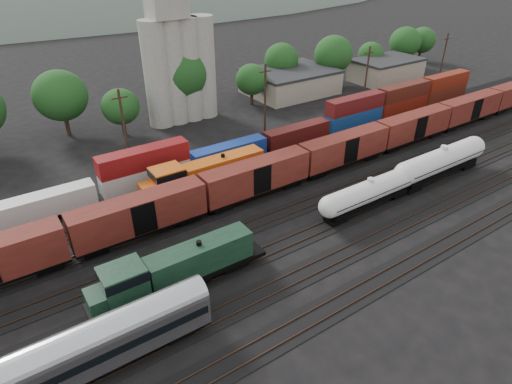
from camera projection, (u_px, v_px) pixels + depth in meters
ground at (287, 212)px, 52.94m from camera, size 600.00×600.00×0.00m
tracks at (287, 212)px, 52.92m from camera, size 180.00×33.20×0.20m
green_locomotive at (171, 271)px, 39.54m from camera, size 17.58×3.10×4.65m
tank_car_a at (369, 192)px, 52.30m from camera, size 15.59×2.79×4.09m
tank_car_b at (441, 161)px, 58.95m from camera, size 18.08×3.24×4.74m
passenger_coach at (70, 357)px, 30.92m from camera, size 21.60×2.66×4.91m
orange_locomotive at (202, 175)px, 55.62m from camera, size 18.98×3.16×4.75m
boxcar_string at (344, 148)px, 61.73m from camera, size 169.00×2.90×4.20m
container_wall at (173, 165)px, 58.34m from camera, size 162.17×2.60×5.80m
grain_silo at (178, 59)px, 74.53m from camera, size 13.40×5.00×29.00m
industrial_sheds at (201, 104)px, 80.02m from camera, size 119.38×17.26×5.10m
tree_band at (143, 86)px, 76.32m from camera, size 161.94×15.67×13.38m
utility_poles at (201, 113)px, 65.51m from camera, size 122.20×0.36×12.00m
distant_hills at (57, 35)px, 260.61m from camera, size 860.00×286.00×130.00m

